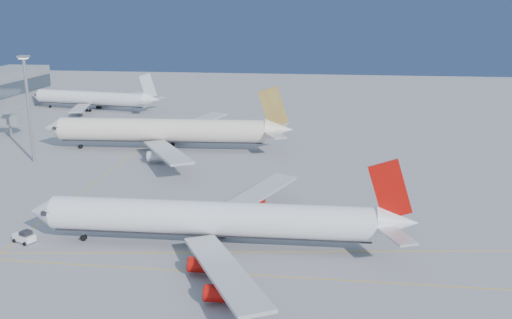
# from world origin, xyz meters

# --- Properties ---
(ground) EXTENTS (500.00, 500.00, 0.00)m
(ground) POSITION_xyz_m (0.00, 0.00, 0.00)
(ground) COLOR slate
(ground) RESTS_ON ground
(taxiway_lines) EXTENTS (118.86, 140.00, 0.02)m
(taxiway_lines) POSITION_xyz_m (-14.71, 6.34, 0.01)
(taxiway_lines) COLOR #D9A20C
(taxiway_lines) RESTS_ON ground
(airliner_virgin) EXTENTS (65.85, 59.26, 16.27)m
(airliner_virgin) POSITION_xyz_m (-4.60, -4.29, 4.91)
(airliner_virgin) COLOR white
(airliner_virgin) RESTS_ON ground
(airliner_etihad) EXTENTS (71.01, 65.53, 18.53)m
(airliner_etihad) POSITION_xyz_m (-31.60, 59.64, 5.64)
(airliner_etihad) COLOR beige
(airliner_etihad) RESTS_ON ground
(airliner_third) EXTENTS (56.69, 51.73, 15.24)m
(airliner_third) POSITION_xyz_m (-77.79, 118.13, 4.61)
(airliner_third) COLOR white
(airliner_third) RESTS_ON ground
(pushback_tug) EXTENTS (4.32, 3.51, 2.18)m
(pushback_tug) POSITION_xyz_m (-38.18, -6.79, 1.01)
(pushback_tug) COLOR white
(pushback_tug) RESTS_ON ground
(light_mast) EXTENTS (2.37, 2.37, 27.46)m
(light_mast) POSITION_xyz_m (-62.94, 43.05, 16.21)
(light_mast) COLOR gray
(light_mast) RESTS_ON ground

